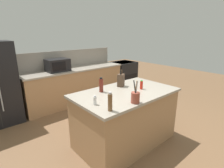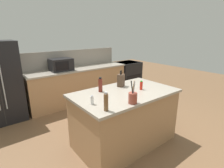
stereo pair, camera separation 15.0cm
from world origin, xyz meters
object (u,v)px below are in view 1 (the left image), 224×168
microwave (58,65)px  pepper_grinder (110,102)px  utensil_crock (135,97)px  hot_sauce_bottle (141,85)px  range_oven (123,75)px  knife_block (121,80)px  salt_shaker (95,100)px  vinegar_bottle (101,85)px

microwave → pepper_grinder: (-0.49, -2.58, -0.04)m
utensil_crock → hot_sauce_bottle: 0.63m
hot_sauce_bottle → microwave: bearing=101.5°
range_oven → knife_block: knife_block is taller
knife_block → salt_shaker: knife_block is taller
hot_sauce_bottle → pepper_grinder: bearing=-162.4°
salt_shaker → vinegar_bottle: (0.38, 0.36, 0.05)m
range_oven → vinegar_bottle: (-2.41, -1.94, 0.59)m
microwave → knife_block: 1.95m
salt_shaker → hot_sauce_bottle: 0.98m
vinegar_bottle → knife_block: bearing=2.1°
range_oven → microwave: microwave is taller
utensil_crock → microwave: bearing=88.5°
knife_block → salt_shaker: 0.92m
salt_shaker → microwave: bearing=77.3°
pepper_grinder → hot_sauce_bottle: pepper_grinder is taller
range_oven → knife_block: 2.81m
hot_sauce_bottle → utensil_crock: bearing=-147.5°
microwave → salt_shaker: (-0.52, -2.30, -0.09)m
microwave → vinegar_bottle: size_ratio=2.23×
knife_block → range_oven: bearing=16.1°
range_oven → hot_sauce_bottle: bearing=-128.5°
knife_block → pepper_grinder: (-0.80, -0.65, 0.00)m
pepper_grinder → vinegar_bottle: 0.72m
range_oven → utensil_crock: 3.55m
microwave → vinegar_bottle: 1.95m
knife_block → hot_sauce_bottle: knife_block is taller
microwave → knife_block: size_ratio=1.85×
salt_shaker → hot_sauce_bottle: bearing=1.7°
pepper_grinder → vinegar_bottle: (0.35, 0.63, -0.00)m
utensil_crock → vinegar_bottle: utensil_crock is taller
knife_block → salt_shaker: (-0.83, -0.38, -0.05)m
microwave → utensil_crock: (-0.07, -2.61, -0.07)m
range_oven → salt_shaker: 3.66m
range_oven → salt_shaker: (-2.79, -2.30, 0.53)m
vinegar_bottle → hot_sauce_bottle: bearing=-28.9°
microwave → pepper_grinder: bearing=-100.8°
utensil_crock → salt_shaker: (-0.45, 0.31, -0.02)m
knife_block → hot_sauce_bottle: size_ratio=1.90×
salt_shaker → hot_sauce_bottle: hot_sauce_bottle is taller
range_oven → hot_sauce_bottle: size_ratio=6.02×
utensil_crock → pepper_grinder: bearing=175.2°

